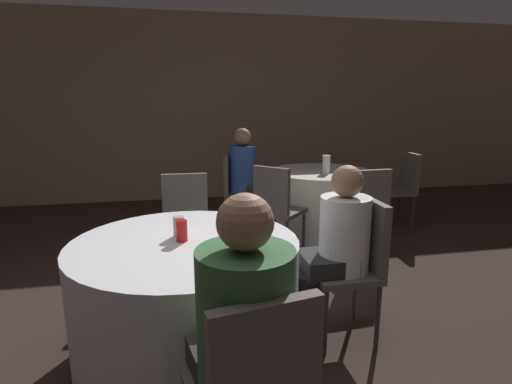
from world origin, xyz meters
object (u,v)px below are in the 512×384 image
(table_near, at_px, (187,299))
(chair_far_west, at_px, (235,185))
(bottle_far, at_px, (326,164))
(person_blue_shirt, at_px, (249,181))
(person_green_jacket, at_px, (240,344))
(person_white_shirt, at_px, (332,255))
(chair_far_east, at_px, (402,183))
(chair_far_south, at_px, (365,207))
(chair_far_southwest, at_px, (276,203))
(soda_can_red, at_px, (182,231))
(chair_near_east, at_px, (357,256))
(soda_can_silver, at_px, (179,226))
(table_far, at_px, (320,201))
(chair_near_north, at_px, (186,218))
(pizza_plate_near, at_px, (246,225))

(table_near, bearing_deg, chair_far_west, 74.82)
(table_near, bearing_deg, bottle_far, 50.54)
(table_near, bearing_deg, person_blue_shirt, 70.87)
(chair_far_west, relative_size, person_green_jacket, 0.75)
(chair_far_west, distance_m, person_white_shirt, 2.34)
(chair_far_west, relative_size, chair_far_east, 1.00)
(chair_far_south, xyz_separation_m, bottle_far, (-0.07, 0.85, 0.27))
(chair_far_southwest, height_order, soda_can_red, chair_far_southwest)
(chair_far_southwest, bearing_deg, chair_near_east, -37.54)
(person_blue_shirt, height_order, soda_can_silver, person_blue_shirt)
(chair_far_east, xyz_separation_m, person_white_shirt, (-1.73, -2.07, 0.02))
(chair_far_southwest, distance_m, chair_far_south, 0.83)
(table_far, height_order, chair_far_south, chair_far_south)
(chair_near_north, bearing_deg, soda_can_silver, 88.11)
(chair_near_east, height_order, bottle_far, bottle_far)
(table_far, relative_size, chair_near_east, 1.31)
(pizza_plate_near, bearing_deg, person_blue_shirt, 79.10)
(chair_far_east, relative_size, person_green_jacket, 0.75)
(person_green_jacket, height_order, pizza_plate_near, person_green_jacket)
(chair_far_south, relative_size, bottle_far, 4.55)
(chair_far_southwest, bearing_deg, soda_can_silver, -79.67)
(chair_far_south, relative_size, person_green_jacket, 0.75)
(chair_far_west, distance_m, pizza_plate_near, 2.12)
(person_white_shirt, xyz_separation_m, person_green_jacket, (-0.72, -0.89, 0.05))
(table_far, xyz_separation_m, person_blue_shirt, (-0.83, 0.16, 0.24))
(bottle_far, bearing_deg, chair_near_east, -105.37)
(table_far, xyz_separation_m, chair_far_west, (-0.99, 0.19, 0.19))
(chair_far_southwest, distance_m, person_blue_shirt, 0.88)
(chair_far_west, bearing_deg, person_blue_shirt, 90.00)
(chair_far_east, height_order, soda_can_red, chair_far_east)
(soda_can_silver, distance_m, bottle_far, 2.48)
(chair_far_south, relative_size, pizza_plate_near, 4.48)
(chair_near_east, xyz_separation_m, chair_far_southwest, (-0.17, 1.42, 0.00))
(table_far, relative_size, soda_can_silver, 9.81)
(table_far, distance_m, chair_near_east, 2.21)
(table_far, height_order, soda_can_red, soda_can_red)
(person_green_jacket, bearing_deg, person_blue_shirt, 67.93)
(person_green_jacket, bearing_deg, pizza_plate_near, 67.80)
(chair_near_north, height_order, person_blue_shirt, person_blue_shirt)
(chair_near_east, height_order, chair_far_west, same)
(chair_near_north, relative_size, soda_can_red, 7.50)
(table_near, height_order, person_blue_shirt, person_blue_shirt)
(soda_can_red, bearing_deg, person_white_shirt, -0.91)
(table_far, bearing_deg, chair_far_west, 169.03)
(table_far, bearing_deg, bottle_far, -93.35)
(chair_near_north, relative_size, chair_far_southwest, 1.00)
(bottle_far, bearing_deg, chair_far_east, 5.82)
(chair_near_north, bearing_deg, chair_far_west, -114.17)
(chair_near_east, height_order, chair_far_southwest, same)
(chair_near_north, height_order, soda_can_red, chair_near_north)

